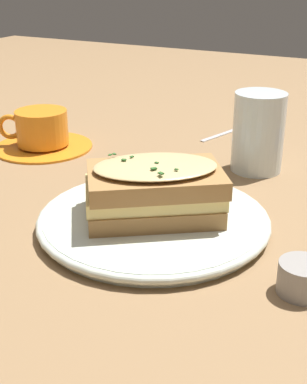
{
  "coord_description": "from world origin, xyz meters",
  "views": [
    {
      "loc": [
        0.45,
        0.26,
        0.28
      ],
      "look_at": [
        -0.02,
        0.02,
        0.04
      ],
      "focal_mm": 50.0,
      "sensor_mm": 36.0,
      "label": 1
    }
  ],
  "objects_px": {
    "teacup_with_saucer": "(42,133)",
    "dinner_plate": "(154,220)",
    "condiment_pot": "(302,278)",
    "spoon": "(251,122)",
    "sandwich": "(154,190)",
    "water_glass": "(258,132)"
  },
  "relations": [
    {
      "from": "sandwich",
      "to": "water_glass",
      "type": "height_order",
      "value": "water_glass"
    },
    {
      "from": "condiment_pot",
      "to": "dinner_plate",
      "type": "bearing_deg",
      "value": -106.58
    },
    {
      "from": "teacup_with_saucer",
      "to": "dinner_plate",
      "type": "bearing_deg",
      "value": 126.1
    },
    {
      "from": "water_glass",
      "to": "spoon",
      "type": "distance_m",
      "value": 0.23
    },
    {
      "from": "sandwich",
      "to": "condiment_pot",
      "type": "relative_size",
      "value": 3.93
    },
    {
      "from": "teacup_with_saucer",
      "to": "spoon",
      "type": "bearing_deg",
      "value": -156.9
    },
    {
      "from": "sandwich",
      "to": "teacup_with_saucer",
      "type": "distance_m",
      "value": 0.33
    },
    {
      "from": "spoon",
      "to": "sandwich",
      "type": "bearing_deg",
      "value": -68.87
    },
    {
      "from": "teacup_with_saucer",
      "to": "water_glass",
      "type": "relative_size",
      "value": 1.39
    },
    {
      "from": "spoon",
      "to": "dinner_plate",
      "type": "bearing_deg",
      "value": -69.09
    },
    {
      "from": "sandwich",
      "to": "water_glass",
      "type": "distance_m",
      "value": 0.23
    },
    {
      "from": "sandwich",
      "to": "spoon",
      "type": "bearing_deg",
      "value": -176.32
    },
    {
      "from": "teacup_with_saucer",
      "to": "spoon",
      "type": "distance_m",
      "value": 0.38
    },
    {
      "from": "dinner_plate",
      "to": "spoon",
      "type": "bearing_deg",
      "value": -176.54
    },
    {
      "from": "spoon",
      "to": "condiment_pot",
      "type": "height_order",
      "value": "condiment_pot"
    },
    {
      "from": "sandwich",
      "to": "dinner_plate",
      "type": "bearing_deg",
      "value": -128.6
    },
    {
      "from": "dinner_plate",
      "to": "sandwich",
      "type": "relative_size",
      "value": 1.48
    },
    {
      "from": "spoon",
      "to": "condiment_pot",
      "type": "bearing_deg",
      "value": -49.93
    },
    {
      "from": "sandwich",
      "to": "water_glass",
      "type": "bearing_deg",
      "value": 168.42
    },
    {
      "from": "dinner_plate",
      "to": "condiment_pot",
      "type": "bearing_deg",
      "value": 73.42
    },
    {
      "from": "dinner_plate",
      "to": "water_glass",
      "type": "relative_size",
      "value": 2.34
    },
    {
      "from": "dinner_plate",
      "to": "teacup_with_saucer",
      "type": "height_order",
      "value": "teacup_with_saucer"
    }
  ]
}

